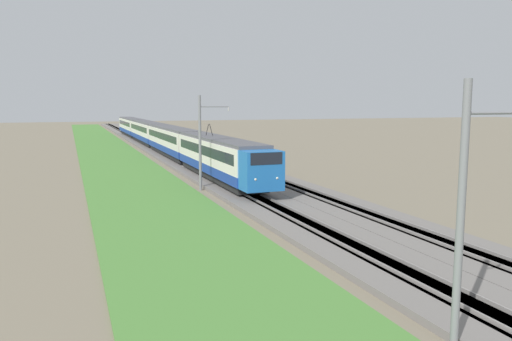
% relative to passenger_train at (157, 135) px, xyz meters
% --- Properties ---
extents(ballast_main, '(240.00, 4.40, 0.30)m').
position_rel_passenger_train_xyz_m(ballast_main, '(-20.18, 0.00, -2.22)').
color(ballast_main, slate).
rests_on(ballast_main, ground).
extents(ballast_adjacent, '(240.00, 4.40, 0.30)m').
position_rel_passenger_train_xyz_m(ballast_adjacent, '(-20.18, -4.45, -2.22)').
color(ballast_adjacent, slate).
rests_on(ballast_adjacent, ground).
extents(track_main, '(240.00, 1.57, 0.45)m').
position_rel_passenger_train_xyz_m(track_main, '(-20.18, 0.00, -2.21)').
color(track_main, '#4C4238').
rests_on(track_main, ground).
extents(track_adjacent, '(240.00, 1.57, 0.45)m').
position_rel_passenger_train_xyz_m(track_adjacent, '(-20.18, -4.45, -2.21)').
color(track_adjacent, '#4C4238').
rests_on(track_adjacent, ground).
extents(grass_verge, '(240.00, 8.28, 0.12)m').
position_rel_passenger_train_xyz_m(grass_verge, '(-20.18, 7.17, -2.31)').
color(grass_verge, '#4C8438').
rests_on(grass_verge, ground).
extents(passenger_train, '(86.67, 2.87, 5.06)m').
position_rel_passenger_train_xyz_m(passenger_train, '(0.00, 0.00, 0.00)').
color(passenger_train, blue).
rests_on(passenger_train, ground).
extents(catenary_mast_near, '(0.22, 2.56, 7.57)m').
position_rel_passenger_train_xyz_m(catenary_mast_near, '(-63.95, 2.48, 1.55)').
color(catenary_mast_near, slate).
rests_on(catenary_mast_near, ground).
extents(catenary_mast_mid, '(0.22, 2.56, 7.58)m').
position_rel_passenger_train_xyz_m(catenary_mast_mid, '(-35.65, 2.48, 1.56)').
color(catenary_mast_mid, slate).
rests_on(catenary_mast_mid, ground).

